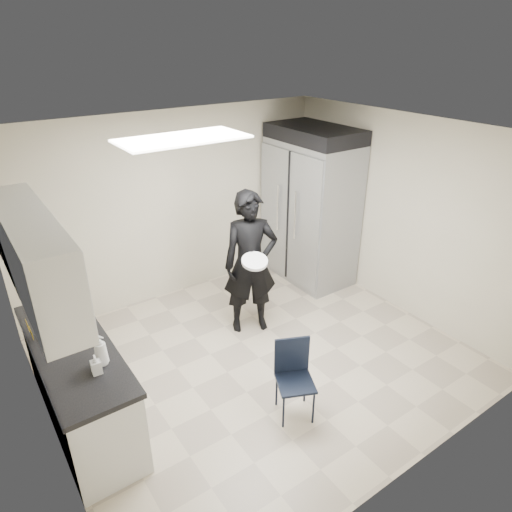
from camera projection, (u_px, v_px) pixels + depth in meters
floor at (259, 358)px, 5.39m from camera, size 4.50×4.50×0.00m
ceiling at (260, 135)px, 4.24m from camera, size 4.50×4.50×0.00m
back_wall at (176, 206)px, 6.29m from camera, size 4.50×0.00×4.50m
left_wall at (31, 331)px, 3.66m from camera, size 0.00×4.00×4.00m
right_wall at (400, 216)px, 5.97m from camera, size 0.00×4.00×4.00m
ceiling_panel at (183, 138)px, 4.24m from camera, size 1.20×0.60×0.02m
lower_counter at (80, 386)px, 4.34m from camera, size 0.60×1.90×0.86m
countertop at (72, 347)px, 4.14m from camera, size 0.64×1.95×0.05m
sink at (67, 334)px, 4.35m from camera, size 0.42×0.40×0.14m
faucet at (41, 328)px, 4.18m from camera, size 0.02×0.02×0.24m
upper_cabinets at (35, 258)px, 3.67m from camera, size 0.35×1.80×0.75m
towel_dispenser at (8, 236)px, 4.57m from camera, size 0.22×0.30×0.35m
notice_sticker_left at (31, 333)px, 3.77m from camera, size 0.00×0.12×0.07m
notice_sticker_right at (27, 326)px, 3.94m from camera, size 0.00×0.12×0.07m
commercial_fridge at (310, 212)px, 6.80m from camera, size 0.80×1.35×2.10m
fridge_compressor at (315, 134)px, 6.29m from camera, size 0.80×1.35×0.20m
folding_chair at (295, 383)px, 4.43m from camera, size 0.46×0.46×0.79m
man_tuxedo at (250, 263)px, 5.57m from camera, size 0.79×0.67×1.84m
bucket_lid at (255, 261)px, 5.29m from camera, size 0.40×0.40×0.04m
soap_bottle_a at (101, 350)px, 3.83m from camera, size 0.15×0.15×0.29m
soap_bottle_b at (96, 364)px, 3.75m from camera, size 0.09×0.09×0.18m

